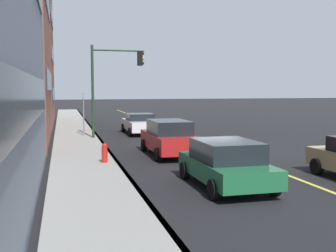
{
  "coord_description": "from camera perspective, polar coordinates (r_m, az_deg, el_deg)",
  "views": [
    {
      "loc": [
        -20.59,
        7.9,
        3.15
      ],
      "look_at": [
        -0.78,
        2.77,
        1.28
      ],
      "focal_mm": 43.99,
      "sensor_mm": 36.0,
      "label": 1
    }
  ],
  "objects": [
    {
      "name": "traffic_light_mast",
      "position": [
        25.58,
        -7.73,
        6.88
      ],
      "size": [
        0.28,
        3.27,
        5.76
      ],
      "color": "#1E3823",
      "rests_on": "ground"
    },
    {
      "name": "car_green",
      "position": [
        13.33,
        8.04,
        -5.09
      ],
      "size": [
        4.27,
        2.11,
        1.5
      ],
      "color": "#1E6038",
      "rests_on": "ground"
    },
    {
      "name": "street_sign_post",
      "position": [
        26.79,
        -11.63,
        1.96
      ],
      "size": [
        0.6,
        0.08,
        2.85
      ],
      "color": "slate",
      "rests_on": "ground"
    },
    {
      "name": "fire_hydrant",
      "position": [
        16.93,
        -8.78,
        -3.96
      ],
      "size": [
        0.24,
        0.24,
        0.94
      ],
      "color": "red",
      "rests_on": "ground"
    },
    {
      "name": "ground",
      "position": [
        22.27,
        6.43,
        -2.94
      ],
      "size": [
        200.0,
        200.0,
        0.0
      ],
      "primitive_type": "plane",
      "color": "black"
    },
    {
      "name": "car_red",
      "position": [
        19.39,
        0.11,
        -1.59
      ],
      "size": [
        4.65,
        1.99,
        1.66
      ],
      "color": "red",
      "rests_on": "ground"
    },
    {
      "name": "car_white",
      "position": [
        28.64,
        -3.95,
        0.36
      ],
      "size": [
        4.72,
        2.03,
        1.42
      ],
      "color": "silver",
      "rests_on": "ground"
    },
    {
      "name": "sidewalk_slab",
      "position": [
        20.83,
        -11.97,
        -3.38
      ],
      "size": [
        80.0,
        2.74,
        0.15
      ],
      "primitive_type": "cube",
      "color": "gray",
      "rests_on": "ground"
    },
    {
      "name": "lane_stripe_center",
      "position": [
        22.27,
        6.43,
        -2.92
      ],
      "size": [
        80.0,
        0.16,
        0.01
      ],
      "primitive_type": "cube",
      "color": "#D8CC4C",
      "rests_on": "ground"
    },
    {
      "name": "curb_edge",
      "position": [
        20.93,
        -8.43,
        -3.28
      ],
      "size": [
        80.0,
        0.16,
        0.15
      ],
      "primitive_type": "cube",
      "color": "slate",
      "rests_on": "ground"
    }
  ]
}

